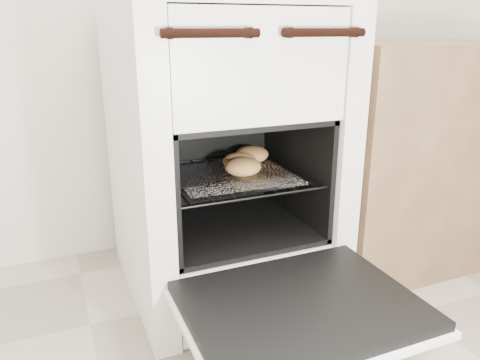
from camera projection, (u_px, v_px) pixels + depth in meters
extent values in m
cube|color=white|center=(220.00, 147.00, 1.59)|extent=(0.66, 0.70, 1.01)
cylinder|color=black|center=(212.00, 33.00, 1.09)|extent=(0.24, 0.02, 0.02)
cylinder|color=black|center=(324.00, 33.00, 1.20)|extent=(0.24, 0.02, 0.02)
cube|color=black|center=(301.00, 305.00, 1.17)|extent=(0.57, 0.44, 0.03)
cube|color=white|center=(301.00, 312.00, 1.18)|extent=(0.59, 0.46, 0.02)
cylinder|color=black|center=(159.00, 185.00, 1.45)|extent=(0.01, 0.46, 0.01)
cylinder|color=black|center=(293.00, 168.00, 1.62)|extent=(0.01, 0.46, 0.01)
cylinder|color=black|center=(258.00, 197.00, 1.34)|extent=(0.47, 0.01, 0.01)
cylinder|color=black|center=(208.00, 159.00, 1.73)|extent=(0.47, 0.01, 0.01)
cylinder|color=black|center=(171.00, 183.00, 1.46)|extent=(0.01, 0.44, 0.01)
cylinder|color=black|center=(191.00, 181.00, 1.49)|extent=(0.01, 0.44, 0.01)
cylinder|color=black|center=(211.00, 178.00, 1.51)|extent=(0.01, 0.44, 0.01)
cylinder|color=black|center=(230.00, 176.00, 1.53)|extent=(0.01, 0.44, 0.01)
cylinder|color=black|center=(248.00, 173.00, 1.56)|extent=(0.01, 0.44, 0.01)
cylinder|color=black|center=(266.00, 171.00, 1.58)|extent=(0.01, 0.44, 0.01)
cylinder|color=black|center=(283.00, 169.00, 1.61)|extent=(0.01, 0.44, 0.01)
cube|color=white|center=(232.00, 176.00, 1.51)|extent=(0.37, 0.33, 0.01)
ellipsoid|color=#DF9E59|center=(252.00, 154.00, 1.64)|extent=(0.16, 0.16, 0.06)
ellipsoid|color=#DF9E59|center=(240.00, 161.00, 1.56)|extent=(0.16, 0.16, 0.06)
ellipsoid|color=#DF9E59|center=(252.00, 156.00, 1.64)|extent=(0.11, 0.11, 0.05)
ellipsoid|color=#DF9E59|center=(243.00, 166.00, 1.50)|extent=(0.16, 0.16, 0.06)
cube|color=olive|center=(410.00, 152.00, 1.85)|extent=(0.85, 0.57, 0.84)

